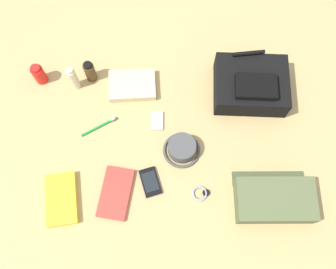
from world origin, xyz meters
TOP-DOWN VIEW (x-y plane):
  - ground_plane at (0.00, 0.00)m, footprint 2.64×2.02m
  - backpack at (0.37, 0.18)m, footprint 0.33×0.29m
  - toiletry_pouch at (0.38, -0.30)m, footprint 0.31×0.23m
  - bucket_hat at (0.05, -0.06)m, footprint 0.15×0.15m
  - sunscreen_spray at (-0.52, 0.33)m, footprint 0.05×0.05m
  - lotion_bottle at (-0.37, 0.28)m, footprint 0.04×0.04m
  - cologne_bottle at (-0.30, 0.32)m, footprint 0.05×0.05m
  - paperback_novel at (-0.44, -0.21)m, footprint 0.12×0.21m
  - travel_guidebook at (-0.23, -0.21)m, footprint 0.16×0.23m
  - cell_phone at (-0.09, -0.18)m, footprint 0.09×0.13m
  - media_player at (-0.04, 0.08)m, footprint 0.06×0.09m
  - wristwatch at (0.10, -0.25)m, footprint 0.07×0.06m
  - toothbrush at (-0.27, 0.08)m, footprint 0.15×0.07m
  - folded_towel at (-0.13, 0.25)m, footprint 0.21×0.15m

SIDE VIEW (x-z plane):
  - ground_plane at x=0.00m, z-range -0.02..0.00m
  - media_player at x=-0.04m, z-range 0.00..0.01m
  - wristwatch at x=0.10m, z-range 0.00..0.01m
  - cell_phone at x=-0.09m, z-range 0.00..0.01m
  - toothbrush at x=-0.27m, z-range 0.00..0.02m
  - travel_guidebook at x=-0.23m, z-range 0.00..0.02m
  - paperback_novel at x=-0.44m, z-range 0.00..0.03m
  - folded_towel at x=-0.13m, z-range 0.00..0.04m
  - bucket_hat at x=0.05m, z-range 0.00..0.06m
  - toiletry_pouch at x=0.38m, z-range 0.00..0.08m
  - sunscreen_spray at x=-0.52m, z-range 0.00..0.10m
  - cologne_bottle at x=-0.30m, z-range 0.00..0.11m
  - backpack at x=0.37m, z-range -0.01..0.13m
  - lotion_bottle at x=-0.37m, z-range 0.00..0.13m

